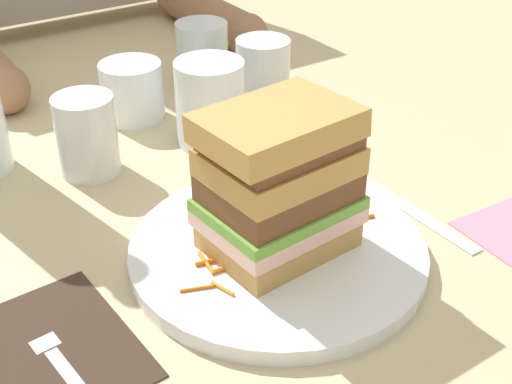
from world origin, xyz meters
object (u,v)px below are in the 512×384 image
empty_tumbler_0 (263,75)px  empty_tumbler_1 (202,54)px  main_plate (275,253)px  empty_tumbler_3 (132,91)px  sandwich (276,183)px  juice_glass (210,106)px  empty_tumbler_2 (87,135)px  fork (63,364)px  knife (403,205)px  napkin_dark (50,350)px

empty_tumbler_0 → empty_tumbler_1: bearing=103.0°
main_plate → empty_tumbler_3: (0.02, 0.33, 0.03)m
sandwich → empty_tumbler_1: size_ratio=1.58×
juice_glass → empty_tumbler_2: 0.14m
sandwich → empty_tumbler_1: (0.14, 0.37, -0.04)m
fork → knife: 0.36m
empty_tumbler_1 → empty_tumbler_2: 0.25m
sandwich → knife: sandwich is taller
sandwich → main_plate: bearing=48.5°
fork → empty_tumbler_1: size_ratio=1.95×
sandwich → juice_glass: (0.07, 0.23, -0.04)m
juice_glass → empty_tumbler_3: bearing=113.9°
knife → empty_tumbler_2: (-0.23, 0.24, 0.04)m
empty_tumbler_1 → empty_tumbler_3: bearing=-161.3°
main_plate → sandwich: size_ratio=1.94×
sandwich → knife: 0.17m
empty_tumbler_2 → main_plate: bearing=-72.8°
empty_tumbler_1 → napkin_dark: bearing=-133.1°
main_plate → empty_tumbler_3: 0.33m
napkin_dark → fork: fork is taller
empty_tumbler_0 → empty_tumbler_2: size_ratio=1.05×
main_plate → knife: (0.16, 0.00, -0.01)m
main_plate → empty_tumbler_1: 0.40m
napkin_dark → main_plate: bearing=-0.3°
empty_tumbler_0 → napkin_dark: bearing=-144.5°
sandwich → empty_tumbler_2: size_ratio=1.57×
juice_glass → empty_tumbler_0: bearing=22.5°
napkin_dark → juice_glass: size_ratio=1.54×
fork → empty_tumbler_2: empty_tumbler_2 is taller
fork → juice_glass: juice_glass is taller
main_plate → empty_tumbler_1: bearing=69.0°
main_plate → napkin_dark: size_ratio=1.75×
napkin_dark → empty_tumbler_0: size_ratio=1.66×
empty_tumbler_0 → empty_tumbler_1: 0.11m
main_plate → empty_tumbler_2: size_ratio=3.05×
knife → empty_tumbler_0: empty_tumbler_0 is taller
fork → juice_glass: bearing=42.3°
empty_tumbler_1 → empty_tumbler_0: bearing=-77.0°
empty_tumbler_1 → empty_tumbler_3: empty_tumbler_1 is taller
empty_tumbler_0 → empty_tumbler_2: 0.24m
fork → empty_tumbler_2: 0.29m
knife → sandwich: bearing=-179.4°
main_plate → empty_tumbler_3: size_ratio=3.49×
knife → empty_tumbler_2: bearing=134.1°
empty_tumbler_2 → empty_tumbler_0: bearing=6.7°
empty_tumbler_1 → empty_tumbler_3: 0.13m
sandwich → empty_tumbler_3: sandwich is taller
napkin_dark → empty_tumbler_3: (0.22, 0.33, 0.03)m
empty_tumbler_1 → empty_tumbler_3: size_ratio=1.14×
empty_tumbler_0 → empty_tumbler_1: (-0.02, 0.11, -0.00)m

